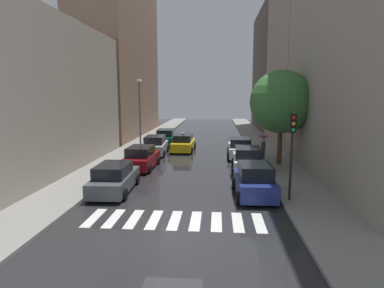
{
  "coord_description": "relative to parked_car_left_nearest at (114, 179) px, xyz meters",
  "views": [
    {
      "loc": [
        1.79,
        -11.67,
        5.38
      ],
      "look_at": [
        -0.57,
        18.28,
        0.8
      ],
      "focal_mm": 30.31,
      "sensor_mm": 36.0,
      "label": 1
    }
  ],
  "objects": [
    {
      "name": "parked_car_left_fourth",
      "position": [
        0.13,
        17.29,
        0.04
      ],
      "size": [
        2.25,
        4.69,
        1.7
      ],
      "rotation": [
        0.0,
        0.0,
        1.62
      ],
      "color": "#0C4C2D",
      "rests_on": "ground"
    },
    {
      "name": "lamp_post_left",
      "position": [
        -1.64,
        13.1,
        3.24
      ],
      "size": [
        0.6,
        0.28,
        6.63
      ],
      "color": "#595B60",
      "rests_on": "sidewalk_left"
    },
    {
      "name": "taxi_midroad",
      "position": [
        2.46,
        13.52,
        0.01
      ],
      "size": [
        2.17,
        4.57,
        1.81
      ],
      "rotation": [
        0.0,
        0.0,
        1.54
      ],
      "color": "yellow",
      "rests_on": "ground"
    },
    {
      "name": "building_right_far",
      "position": [
        14.91,
        34.81,
        8.26
      ],
      "size": [
        6.0,
        16.81,
        18.03
      ],
      "primitive_type": "cube",
      "color": "#564C47",
      "rests_on": "ground"
    },
    {
      "name": "pedestrian_foreground",
      "position": [
        9.48,
        9.5,
        0.8
      ],
      "size": [
        1.03,
        1.03,
        1.91
      ],
      "rotation": [
        0.0,
        0.0,
        5.08
      ],
      "color": "#38513D",
      "rests_on": "sidewalk_right"
    },
    {
      "name": "crosswalk_stripes",
      "position": [
        3.91,
        -3.88,
        -0.75
      ],
      "size": [
        7.65,
        2.2,
        0.01
      ],
      "color": "silver",
      "rests_on": "ground"
    },
    {
      "name": "building_right_mid",
      "position": [
        14.91,
        19.64,
        11.62
      ],
      "size": [
        6.0,
        13.01,
        24.76
      ],
      "primitive_type": "cube",
      "color": "#9E9384",
      "rests_on": "ground"
    },
    {
      "name": "parked_car_right_third",
      "position": [
        7.65,
        10.67,
        0.04
      ],
      "size": [
        2.18,
        4.53,
        1.71
      ],
      "rotation": [
        0.0,
        0.0,
        1.55
      ],
      "color": "silver",
      "rests_on": "ground"
    },
    {
      "name": "sidewalk_left",
      "position": [
        -2.59,
        18.53,
        -0.68
      ],
      "size": [
        3.0,
        72.0,
        0.15
      ],
      "primitive_type": "cube",
      "color": "gray",
      "rests_on": "ground"
    },
    {
      "name": "building_left_mid",
      "position": [
        -7.09,
        25.66,
        12.16
      ],
      "size": [
        6.0,
        20.97,
        25.83
      ],
      "primitive_type": "cube",
      "color": "#8C6B56",
      "rests_on": "ground"
    },
    {
      "name": "parked_car_left_second",
      "position": [
        0.14,
        5.84,
        0.02
      ],
      "size": [
        2.19,
        4.55,
        1.65
      ],
      "rotation": [
        0.0,
        0.0,
        1.55
      ],
      "color": "maroon",
      "rests_on": "ground"
    },
    {
      "name": "parked_car_left_third",
      "position": [
        0.08,
        11.6,
        0.04
      ],
      "size": [
        2.19,
        4.5,
        1.7
      ],
      "rotation": [
        0.0,
        0.0,
        1.6
      ],
      "color": "#B2B7BF",
      "rests_on": "ground"
    },
    {
      "name": "street_tree_right",
      "position": [
        10.41,
        7.5,
        4.09
      ],
      "size": [
        4.67,
        4.67,
        7.05
      ],
      "color": "#513823",
      "rests_on": "sidewalk_right"
    },
    {
      "name": "sidewalk_right",
      "position": [
        10.41,
        18.53,
        -0.68
      ],
      "size": [
        3.0,
        72.0,
        0.15
      ],
      "primitive_type": "cube",
      "color": "gray",
      "rests_on": "ground"
    },
    {
      "name": "ground_plane",
      "position": [
        3.91,
        18.53,
        -0.78
      ],
      "size": [
        28.0,
        72.0,
        0.04
      ],
      "primitive_type": "cube",
      "color": "#252527"
    },
    {
      "name": "parked_car_right_nearest",
      "position": [
        7.69,
        -0.21,
        0.07
      ],
      "size": [
        2.21,
        4.18,
        1.78
      ],
      "rotation": [
        0.0,
        0.0,
        1.61
      ],
      "color": "navy",
      "rests_on": "ground"
    },
    {
      "name": "parked_car_left_nearest",
      "position": [
        0.0,
        0.0,
        0.0
      ],
      "size": [
        2.19,
        4.69,
        1.61
      ],
      "rotation": [
        0.0,
        0.0,
        1.6
      ],
      "color": "#474C51",
      "rests_on": "ground"
    },
    {
      "name": "parked_car_right_second",
      "position": [
        7.84,
        5.47,
        0.06
      ],
      "size": [
        2.29,
        4.54,
        1.75
      ],
      "rotation": [
        0.0,
        0.0,
        1.54
      ],
      "color": "silver",
      "rests_on": "ground"
    },
    {
      "name": "traffic_light_right_corner",
      "position": [
        9.36,
        -1.11,
        2.53
      ],
      "size": [
        0.3,
        0.42,
        4.3
      ],
      "color": "black",
      "rests_on": "sidewalk_right"
    },
    {
      "name": "building_left_near",
      "position": [
        -7.09,
        3.57,
        4.5
      ],
      "size": [
        6.0,
        21.45,
        10.51
      ],
      "primitive_type": "cube",
      "color": "#9E9384",
      "rests_on": "ground"
    }
  ]
}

